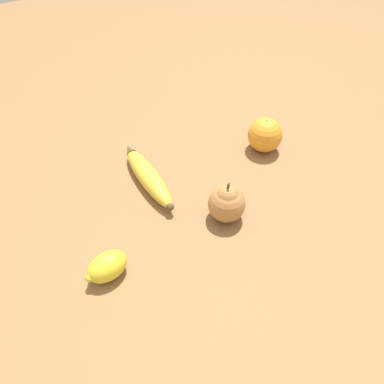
{
  "coord_description": "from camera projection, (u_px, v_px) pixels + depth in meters",
  "views": [
    {
      "loc": [
        -0.33,
        -0.38,
        0.57
      ],
      "look_at": [
        -0.0,
        0.05,
        0.03
      ],
      "focal_mm": 35.0,
      "sensor_mm": 36.0,
      "label": 1
    }
  ],
  "objects": [
    {
      "name": "ground_plane",
      "position": [
        208.0,
        215.0,
        0.76
      ],
      "size": [
        3.0,
        3.0,
        0.0
      ],
      "primitive_type": "plane",
      "color": "olive"
    },
    {
      "name": "banana",
      "position": [
        148.0,
        176.0,
        0.81
      ],
      "size": [
        0.07,
        0.22,
        0.04
      ],
      "rotation": [
        0.0,
        0.0,
        1.46
      ],
      "color": "gold",
      "rests_on": "ground_plane"
    },
    {
      "name": "orange",
      "position": [
        265.0,
        135.0,
        0.88
      ],
      "size": [
        0.08,
        0.08,
        0.08
      ],
      "color": "orange",
      "rests_on": "ground_plane"
    },
    {
      "name": "pear",
      "position": [
        227.0,
        203.0,
        0.72
      ],
      "size": [
        0.07,
        0.07,
        0.09
      ],
      "color": "#B2753D",
      "rests_on": "ground_plane"
    },
    {
      "name": "lemon",
      "position": [
        107.0,
        267.0,
        0.64
      ],
      "size": [
        0.08,
        0.05,
        0.05
      ],
      "rotation": [
        0.0,
        0.0,
        3.2
      ],
      "color": "yellow",
      "rests_on": "ground_plane"
    }
  ]
}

